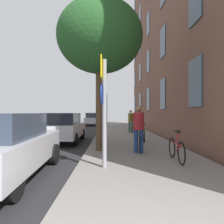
{
  "coord_description": "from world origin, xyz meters",
  "views": [
    {
      "loc": [
        -0.04,
        -1.14,
        1.64
      ],
      "look_at": [
        0.08,
        10.44,
        1.69
      ],
      "focal_mm": 32.43,
      "sensor_mm": 36.0,
      "label": 1
    }
  ],
  "objects": [
    {
      "name": "traffic_light",
      "position": [
        -0.5,
        19.82,
        2.48
      ],
      "size": [
        0.43,
        0.24,
        3.43
      ],
      "color": "black",
      "rests_on": "sidewalk"
    },
    {
      "name": "pedestrian_0",
      "position": [
        1.05,
        6.56,
        1.15
      ],
      "size": [
        0.56,
        0.56,
        1.8
      ],
      "color": "navy",
      "rests_on": "sidewalk"
    },
    {
      "name": "bicycle_4",
      "position": [
        1.54,
        15.18,
        0.49
      ],
      "size": [
        0.42,
        1.7,
        0.95
      ],
      "color": "black",
      "rests_on": "sidewalk"
    },
    {
      "name": "bicycle_0",
      "position": [
        2.05,
        5.2,
        0.5
      ],
      "size": [
        0.42,
        1.68,
        0.97
      ],
      "color": "black",
      "rests_on": "sidewalk"
    },
    {
      "name": "tree_near",
      "position": [
        -0.45,
        7.09,
        4.7
      ],
      "size": [
        3.48,
        3.48,
        6.09
      ],
      "color": "#4C3823",
      "rests_on": "sidewalk"
    },
    {
      "name": "car_2",
      "position": [
        -2.35,
        25.2,
        0.84
      ],
      "size": [
        1.77,
        4.42,
        1.62
      ],
      "color": "silver",
      "rests_on": "road_asphalt"
    },
    {
      "name": "car_1",
      "position": [
        -2.61,
        10.13,
        0.84
      ],
      "size": [
        1.9,
        4.29,
        1.62
      ],
      "color": "silver",
      "rests_on": "road_asphalt"
    },
    {
      "name": "bicycle_1",
      "position": [
        1.2,
        6.91,
        0.49
      ],
      "size": [
        0.5,
        1.63,
        0.95
      ],
      "color": "black",
      "rests_on": "sidewalk"
    },
    {
      "name": "sidewalk",
      "position": [
        1.1,
        15.0,
        0.06
      ],
      "size": [
        4.2,
        38.0,
        0.12
      ],
      "primitive_type": "cube",
      "color": "gray",
      "rests_on": "ground"
    },
    {
      "name": "road_asphalt",
      "position": [
        -4.5,
        15.0,
        0.01
      ],
      "size": [
        7.0,
        38.0,
        0.01
      ],
      "primitive_type": "cube",
      "color": "#232326",
      "rests_on": "ground"
    },
    {
      "name": "car_0",
      "position": [
        -2.67,
        3.88,
        0.84
      ],
      "size": [
        2.04,
        4.3,
        1.62
      ],
      "color": "#B7B7BC",
      "rests_on": "road_asphalt"
    },
    {
      "name": "ground_plane",
      "position": [
        -2.4,
        15.0,
        0.0
      ],
      "size": [
        41.8,
        41.8,
        0.0
      ],
      "primitive_type": "plane",
      "color": "#332D28"
    },
    {
      "name": "bicycle_2",
      "position": [
        1.74,
        9.61,
        0.5
      ],
      "size": [
        0.42,
        1.66,
        0.98
      ],
      "color": "black",
      "rests_on": "sidewalk"
    },
    {
      "name": "bicycle_3",
      "position": [
        1.8,
        13.07,
        0.48
      ],
      "size": [
        0.48,
        1.62,
        0.93
      ],
      "color": "black",
      "rests_on": "sidewalk"
    },
    {
      "name": "sign_post",
      "position": [
        -0.22,
        4.49,
        1.92
      ],
      "size": [
        0.16,
        0.6,
        3.08
      ],
      "color": "gray",
      "rests_on": "sidewalk"
    },
    {
      "name": "pedestrian_1",
      "position": [
        1.56,
        14.43,
        1.12
      ],
      "size": [
        0.55,
        0.55,
        1.75
      ],
      "color": "#33594C",
      "rests_on": "sidewalk"
    }
  ]
}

